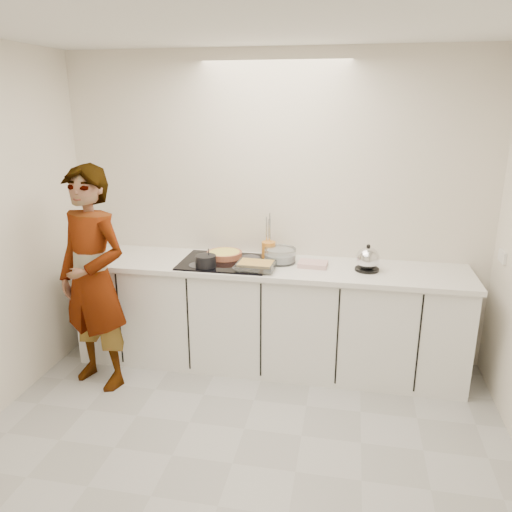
% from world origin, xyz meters
% --- Properties ---
extents(floor, '(3.60, 3.20, 0.00)m').
position_xyz_m(floor, '(0.00, 0.00, 0.00)').
color(floor, '#B1B1B0').
rests_on(floor, ground).
extents(ceiling, '(3.60, 3.20, 0.00)m').
position_xyz_m(ceiling, '(0.00, 0.00, 2.60)').
color(ceiling, white).
rests_on(ceiling, wall_back).
extents(wall_back, '(3.60, 0.00, 2.60)m').
position_xyz_m(wall_back, '(0.00, 1.60, 1.30)').
color(wall_back, silver).
rests_on(wall_back, ground).
extents(wall_front, '(3.60, 0.00, 2.60)m').
position_xyz_m(wall_front, '(0.00, -1.60, 1.30)').
color(wall_front, silver).
rests_on(wall_front, ground).
extents(base_cabinets, '(3.20, 0.58, 0.87)m').
position_xyz_m(base_cabinets, '(0.00, 1.28, 0.43)').
color(base_cabinets, white).
rests_on(base_cabinets, floor).
extents(countertop, '(3.24, 0.64, 0.04)m').
position_xyz_m(countertop, '(0.00, 1.28, 0.89)').
color(countertop, white).
rests_on(countertop, base_cabinets).
extents(hob, '(0.72, 0.54, 0.01)m').
position_xyz_m(hob, '(-0.35, 1.26, 0.92)').
color(hob, black).
rests_on(hob, countertop).
extents(tart_dish, '(0.35, 0.35, 0.05)m').
position_xyz_m(tart_dish, '(-0.38, 1.37, 0.95)').
color(tart_dish, '#AD5A3C').
rests_on(tart_dish, hob).
extents(saucepan, '(0.17, 0.17, 0.16)m').
position_xyz_m(saucepan, '(-0.47, 1.09, 0.97)').
color(saucepan, black).
rests_on(saucepan, hob).
extents(baking_dish, '(0.30, 0.23, 0.06)m').
position_xyz_m(baking_dish, '(-0.06, 1.11, 0.96)').
color(baking_dish, silver).
rests_on(baking_dish, hob).
extents(mixing_bowl, '(0.34, 0.34, 0.12)m').
position_xyz_m(mixing_bowl, '(0.09, 1.36, 0.97)').
color(mixing_bowl, silver).
rests_on(mixing_bowl, countertop).
extents(tea_towel, '(0.24, 0.18, 0.04)m').
position_xyz_m(tea_towel, '(0.37, 1.30, 0.93)').
color(tea_towel, white).
rests_on(tea_towel, countertop).
extents(kettle, '(0.23, 0.23, 0.22)m').
position_xyz_m(kettle, '(0.80, 1.28, 1.00)').
color(kettle, black).
rests_on(kettle, countertop).
extents(utensil_crock, '(0.14, 0.14, 0.15)m').
position_xyz_m(utensil_crock, '(-0.02, 1.44, 0.98)').
color(utensil_crock, orange).
rests_on(utensil_crock, countertop).
extents(cook, '(0.74, 0.60, 1.75)m').
position_xyz_m(cook, '(-1.27, 0.76, 0.88)').
color(cook, white).
rests_on(cook, floor).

